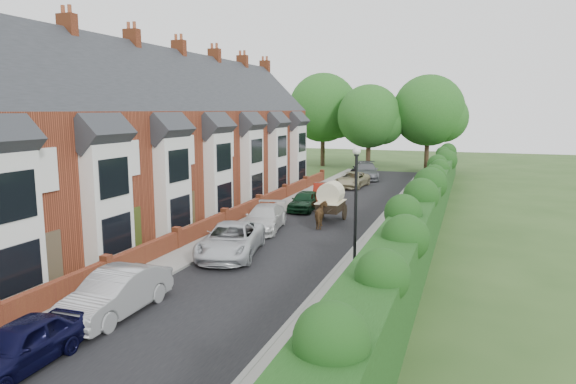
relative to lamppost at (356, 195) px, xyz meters
The scene contains 24 objects.
ground 6.20m from the lamppost, 130.36° to the right, with size 140.00×140.00×0.00m, color #2D4C1E.
road 8.66m from the lamppost, 119.12° to the left, with size 6.00×58.00×0.02m, color black.
pavement_hedge_side 7.71m from the lamppost, 88.36° to the left, with size 2.20×58.00×0.12m, color gray.
pavement_house_side 10.93m from the lamppost, 137.91° to the left, with size 1.70×58.00×0.12m, color gray.
kerb_hedge_side 7.76m from the lamppost, 96.92° to the left, with size 0.18×58.00×0.13m, color gray.
kerb_house_side 10.38m from the lamppost, 134.79° to the left, with size 0.18×58.00×0.13m, color gray.
hedge 7.47m from the lamppost, 74.05° to the left, with size 2.10×58.00×2.85m.
terrace_row 15.52m from the lamppost, 157.25° to the left, with size 9.05×40.50×11.50m.
garden_wall_row 10.98m from the lamppost, 145.56° to the left, with size 0.35×40.35×1.10m.
lamppost is the anchor object (origin of this frame).
tree_far_left 36.66m from the lamppost, 99.53° to the left, with size 7.14×6.80×9.29m.
tree_far_right 38.20m from the lamppost, 90.02° to the left, with size 7.98×7.60×10.31m.
tree_far_back 41.01m from the lamppost, 107.06° to the left, with size 8.40×8.00×10.82m.
car_navy 12.33m from the lamppost, 122.11° to the right, with size 1.50×3.74×1.27m, color black.
car_silver_a 9.44m from the lamppost, 134.80° to the right, with size 1.54×4.42×1.46m, color #A3A3A7.
car_silver_b 6.52m from the lamppost, behind, with size 2.41×5.23×1.45m, color silver.
car_white 9.27m from the lamppost, 136.02° to the left, with size 1.88×4.63×1.34m, color silver.
car_green 13.84m from the lamppost, 116.12° to the left, with size 1.54×3.84×1.31m, color black.
car_red 15.97m from the lamppost, 110.01° to the left, with size 1.55×4.45×1.47m, color maroon.
car_beige 24.15m from the lamppost, 102.89° to the left, with size 2.16×4.68×1.30m, color tan.
car_grey 29.57m from the lamppost, 100.20° to the left, with size 2.18×5.36×1.56m, color #5C5E64.
car_black 32.36m from the lamppost, 101.00° to the left, with size 1.70×4.22×1.44m, color black.
horse 8.86m from the lamppost, 114.65° to the left, with size 0.79×1.72×1.46m, color brown.
horse_cart 10.38m from the lamppost, 110.28° to the left, with size 1.49×3.29×2.37m.
Camera 1 is at (7.54, -15.43, 6.55)m, focal length 32.00 mm.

